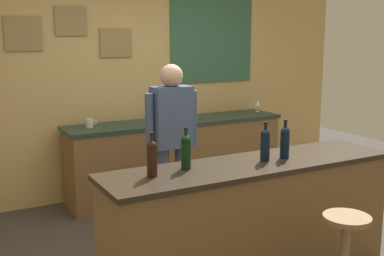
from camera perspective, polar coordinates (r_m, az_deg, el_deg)
ground_plane at (r=4.27m, az=3.70°, el=-14.92°), size 10.00×10.00×0.00m
back_wall at (r=5.68m, az=-7.14°, el=6.34°), size 6.00×0.09×2.80m
bar_counter at (r=3.79m, az=7.10°, el=-10.85°), size 2.38×0.60×0.92m
side_counter at (r=5.66m, az=-1.81°, el=-3.53°), size 2.64×0.56×0.90m
bartender at (r=4.37m, az=-2.42°, el=-1.31°), size 0.52×0.21×1.62m
bar_stool at (r=3.48m, az=17.87°, el=-13.38°), size 0.32×0.32×0.68m
wine_bottle_a at (r=3.24m, az=-4.82°, el=-3.47°), size 0.07×0.07×0.31m
wine_bottle_b at (r=3.41m, az=-0.73°, el=-2.72°), size 0.07×0.07×0.31m
wine_bottle_c at (r=3.67m, az=8.76°, el=-1.87°), size 0.07×0.07×0.31m
wine_bottle_d at (r=3.79m, az=11.07°, el=-1.56°), size 0.07×0.07×0.31m
wine_glass_a at (r=5.48m, az=-4.90°, el=1.93°), size 0.07×0.07×0.16m
wine_glass_b at (r=5.71m, az=-0.64°, el=2.33°), size 0.07×0.07×0.16m
wine_glass_c at (r=6.24m, az=7.89°, el=2.96°), size 0.07×0.07×0.16m
coffee_mug at (r=5.23m, az=-12.15°, el=0.60°), size 0.13×0.08×0.09m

